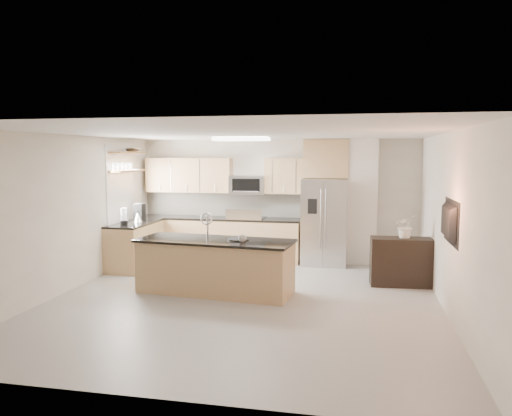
% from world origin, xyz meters
% --- Properties ---
extents(floor, '(6.50, 6.50, 0.00)m').
position_xyz_m(floor, '(0.00, 0.00, 0.00)').
color(floor, gray).
rests_on(floor, ground).
extents(ceiling, '(6.00, 6.50, 0.02)m').
position_xyz_m(ceiling, '(0.00, 0.00, 2.60)').
color(ceiling, silver).
rests_on(ceiling, wall_back).
extents(wall_back, '(6.00, 0.02, 2.60)m').
position_xyz_m(wall_back, '(0.00, 3.25, 1.30)').
color(wall_back, silver).
rests_on(wall_back, floor).
extents(wall_front, '(6.00, 0.02, 2.60)m').
position_xyz_m(wall_front, '(0.00, -3.25, 1.30)').
color(wall_front, silver).
rests_on(wall_front, floor).
extents(wall_left, '(0.02, 6.50, 2.60)m').
position_xyz_m(wall_left, '(-3.00, 0.00, 1.30)').
color(wall_left, silver).
rests_on(wall_left, floor).
extents(wall_right, '(0.02, 6.50, 2.60)m').
position_xyz_m(wall_right, '(3.00, 0.00, 1.30)').
color(wall_right, silver).
rests_on(wall_right, floor).
extents(back_counter, '(3.55, 0.66, 1.44)m').
position_xyz_m(back_counter, '(-1.23, 2.93, 0.47)').
color(back_counter, tan).
rests_on(back_counter, floor).
extents(left_counter, '(0.66, 1.50, 0.92)m').
position_xyz_m(left_counter, '(-2.67, 1.85, 0.46)').
color(left_counter, tan).
rests_on(left_counter, floor).
extents(range, '(0.76, 0.64, 1.14)m').
position_xyz_m(range, '(-0.60, 2.92, 0.47)').
color(range, black).
rests_on(range, floor).
extents(upper_cabinets, '(3.50, 0.33, 0.75)m').
position_xyz_m(upper_cabinets, '(-1.30, 3.09, 1.83)').
color(upper_cabinets, tan).
rests_on(upper_cabinets, wall_back).
extents(microwave, '(0.76, 0.40, 0.40)m').
position_xyz_m(microwave, '(-0.60, 3.04, 1.63)').
color(microwave, '#B9B9BB').
rests_on(microwave, upper_cabinets).
extents(refrigerator, '(0.92, 0.78, 1.78)m').
position_xyz_m(refrigerator, '(1.06, 2.87, 0.89)').
color(refrigerator, '#B9B9BB').
rests_on(refrigerator, floor).
extents(partition_column, '(0.60, 0.30, 2.60)m').
position_xyz_m(partition_column, '(1.82, 3.10, 1.30)').
color(partition_column, silver).
rests_on(partition_column, floor).
extents(window, '(0.04, 1.15, 1.65)m').
position_xyz_m(window, '(-2.98, 1.85, 1.65)').
color(window, white).
rests_on(window, wall_left).
extents(shelf_lower, '(0.30, 1.20, 0.04)m').
position_xyz_m(shelf_lower, '(-2.85, 1.95, 1.95)').
color(shelf_lower, olive).
rests_on(shelf_lower, wall_left).
extents(shelf_upper, '(0.30, 1.20, 0.04)m').
position_xyz_m(shelf_upper, '(-2.85, 1.95, 2.32)').
color(shelf_upper, olive).
rests_on(shelf_upper, wall_left).
extents(ceiling_fixture, '(1.00, 0.50, 0.06)m').
position_xyz_m(ceiling_fixture, '(-0.40, 1.60, 2.56)').
color(ceiling_fixture, white).
rests_on(ceiling_fixture, ceiling).
extents(island, '(2.65, 1.18, 1.31)m').
position_xyz_m(island, '(-0.56, 0.36, 0.45)').
color(island, tan).
rests_on(island, floor).
extents(credenza, '(1.07, 0.50, 0.84)m').
position_xyz_m(credenza, '(2.49, 1.44, 0.42)').
color(credenza, black).
rests_on(credenza, floor).
extents(cup, '(0.17, 0.17, 0.11)m').
position_xyz_m(cup, '(-0.07, 0.23, 0.94)').
color(cup, silver).
rests_on(cup, island).
extents(platter, '(0.36, 0.36, 0.02)m').
position_xyz_m(platter, '(-0.18, 0.41, 0.90)').
color(platter, black).
rests_on(platter, island).
extents(blender, '(0.15, 0.15, 0.34)m').
position_xyz_m(blender, '(-2.68, 1.38, 1.07)').
color(blender, black).
rests_on(blender, left_counter).
extents(kettle, '(0.18, 0.18, 0.23)m').
position_xyz_m(kettle, '(-2.62, 1.90, 1.02)').
color(kettle, '#B9B9BB').
rests_on(kettle, left_counter).
extents(coffee_maker, '(0.19, 0.23, 0.35)m').
position_xyz_m(coffee_maker, '(-2.69, 2.13, 1.09)').
color(coffee_maker, black).
rests_on(coffee_maker, left_counter).
extents(bowl, '(0.45, 0.45, 0.09)m').
position_xyz_m(bowl, '(-2.85, 2.23, 2.38)').
color(bowl, '#B9B9BB').
rests_on(bowl, shelf_upper).
extents(flower_vase, '(0.59, 0.52, 0.63)m').
position_xyz_m(flower_vase, '(2.55, 1.45, 1.15)').
color(flower_vase, silver).
rests_on(flower_vase, credenza).
extents(television, '(0.14, 1.08, 0.62)m').
position_xyz_m(television, '(2.91, -0.20, 1.35)').
color(television, black).
rests_on(television, wall_right).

